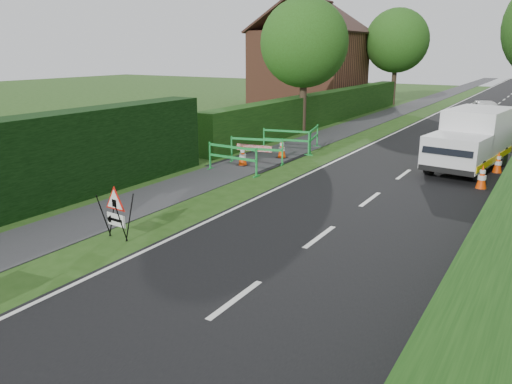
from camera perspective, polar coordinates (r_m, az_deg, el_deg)
The scene contains 20 objects.
ground at distance 9.67m, azimuth -18.45°, elevation -10.42°, with size 120.00×120.00×0.00m, color #214313.
road_surface at distance 40.88m, azimuth 25.37°, elevation 8.59°, with size 6.00×90.00×0.02m, color black.
footpath at distance 41.82m, azimuth 17.81°, elevation 9.49°, with size 2.00×90.00×0.02m, color #2D2D30.
hedge_west_far at distance 30.16m, azimuth 7.99°, elevation 7.86°, with size 1.00×24.00×1.80m, color #14380F.
house_west at distance 39.25m, azimuth 6.09°, elevation 14.00°, with size 7.50×7.40×7.88m.
tree_nw at distance 26.07m, azimuth 5.55°, elevation 16.58°, with size 4.40×4.40×6.70m.
tree_fw at distance 41.06m, azimuth 15.80°, elevation 16.30°, with size 4.80×4.80×7.24m.
triangle_sign at distance 11.61m, azimuth -15.88°, elevation -1.84°, with size 0.77×0.77×1.05m.
works_van at distance 19.33m, azimuth 23.40°, elevation 5.62°, with size 2.41×4.87×2.13m.
traffic_cone_0 at distance 16.84m, azimuth 24.43°, elevation 1.56°, with size 0.38×0.38×0.79m.
traffic_cone_1 at distance 19.28m, azimuth 25.93°, elevation 3.05°, with size 0.38×0.38×0.79m.
traffic_cone_2 at distance 21.06m, azimuth 25.60°, elevation 4.06°, with size 0.38×0.38×0.79m.
traffic_cone_3 at distance 18.53m, azimuth -1.54°, elevation 4.20°, with size 0.38×0.38×0.79m.
traffic_cone_4 at distance 19.86m, azimuth 2.98°, elevation 4.98°, with size 0.38×0.38×0.79m.
ped_barrier_0 at distance 17.38m, azimuth -2.71°, elevation 4.21°, with size 2.07×0.43×1.00m.
ped_barrier_1 at distance 18.88m, azimuth 0.07°, elevation 5.16°, with size 2.08×0.86×1.00m.
ped_barrier_2 at distance 20.87m, azimuth 3.54°, elevation 6.17°, with size 2.09×0.78×1.00m.
ped_barrier_3 at distance 21.43m, azimuth 6.57°, elevation 6.35°, with size 0.86×2.08×1.00m.
redwhite_plank at distance 19.73m, azimuth -0.21°, elevation 3.77°, with size 1.50×0.04×0.25m, color red.
hatchback_car at distance 32.56m, azimuth 24.74°, elevation 8.36°, with size 1.61×3.99×1.36m, color white.
Camera 1 is at (6.83, -5.43, 4.16)m, focal length 35.00 mm.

